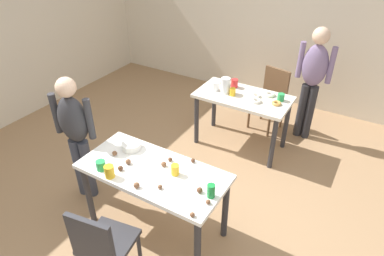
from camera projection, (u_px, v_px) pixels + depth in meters
The scene contains 35 objects.
ground_plane at pixel (173, 220), 3.50m from camera, with size 6.40×6.40×0.00m, color #9E7A56.
wall_back at pixel (287, 21), 5.11m from camera, with size 6.40×0.10×2.60m, color beige.
dining_table_near at pixel (153, 179), 3.08m from camera, with size 1.36×0.64×0.75m.
dining_table_far at pixel (243, 104), 4.30m from camera, with size 1.18×0.63×0.75m.
chair_near_table at pixel (102, 244), 2.66m from camera, with size 0.46×0.46×0.87m.
chair_far_table at pixel (271, 95), 4.79m from camera, with size 0.48×0.48×0.87m.
person_girl_near at pixel (75, 130), 3.39m from camera, with size 0.45×0.27×1.42m.
person_adult_far at pixel (313, 75), 4.32m from camera, with size 0.45×0.21×1.55m.
mixing_bowl at pixel (131, 146), 3.27m from camera, with size 0.19×0.19×0.06m, color white.
soda_can at pixel (211, 191), 2.71m from camera, with size 0.07×0.07×0.12m, color #198438.
fork_near at pixel (148, 164), 3.09m from camera, with size 0.17×0.02×0.01m, color silver.
cup_near_0 at pixel (101, 165), 3.00m from camera, with size 0.08×0.08×0.09m, color green.
cup_near_1 at pixel (109, 172), 2.91m from camera, with size 0.09×0.09×0.12m, color yellow.
cup_near_2 at pixel (175, 170), 2.94m from camera, with size 0.07×0.07×0.10m, color yellow.
cake_ball_0 at pixel (208, 202), 2.66m from camera, with size 0.04×0.04×0.04m, color brown.
cake_ball_1 at pixel (115, 153), 3.19m from camera, with size 0.05×0.05×0.05m, color brown.
cake_ball_2 at pixel (137, 185), 2.81m from camera, with size 0.05×0.05×0.05m, color brown.
cake_ball_3 at pixel (200, 190), 2.77m from camera, with size 0.05×0.05×0.05m, color brown.
cake_ball_4 at pixel (192, 215), 2.55m from camera, with size 0.04×0.04×0.04m, color brown.
cake_ball_5 at pixel (120, 168), 3.00m from camera, with size 0.05×0.05×0.05m, color brown.
cake_ball_6 at pixel (193, 160), 3.10m from camera, with size 0.04×0.04×0.04m, color brown.
cake_ball_7 at pixel (128, 162), 3.08m from camera, with size 0.05×0.05×0.05m, color brown.
cake_ball_8 at pixel (160, 187), 2.81m from camera, with size 0.04×0.04×0.04m, color brown.
cake_ball_9 at pixel (170, 159), 3.12m from camera, with size 0.04×0.04×0.04m, color brown.
cake_ball_10 at pixel (164, 164), 3.05m from camera, with size 0.05×0.05×0.05m, color brown.
pitcher_far at pixel (226, 86), 4.25m from camera, with size 0.12×0.12×0.20m, color white.
cup_far_0 at pixel (281, 97), 4.10m from camera, with size 0.08×0.08×0.09m, color green.
cup_far_1 at pixel (216, 86), 4.33m from camera, with size 0.09×0.09×0.12m, color white.
cup_far_2 at pixel (232, 92), 4.22m from camera, with size 0.08×0.08×0.10m, color yellow.
cup_far_3 at pixel (234, 83), 4.41m from camera, with size 0.09×0.09×0.11m, color red.
donut_far_0 at pixel (277, 103), 4.03m from camera, with size 0.12×0.12×0.03m, color gold.
donut_far_1 at pixel (256, 96), 4.20m from camera, with size 0.12×0.12×0.03m, color white.
donut_far_2 at pixel (225, 83), 4.49m from camera, with size 0.14×0.14×0.04m, color gold.
donut_far_3 at pixel (256, 101), 4.08m from camera, with size 0.13×0.13×0.04m, color white.
donut_far_4 at pixel (270, 94), 4.22m from camera, with size 0.13×0.13×0.04m, color white.
Camera 1 is at (1.41, -1.98, 2.70)m, focal length 31.54 mm.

